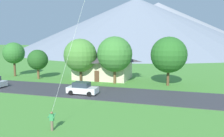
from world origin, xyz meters
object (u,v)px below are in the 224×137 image
Objects in this scene: tree_center at (38,60)px; tree_right_of_center at (115,54)px; tree_left_of_center at (14,53)px; tree_far_right at (80,55)px; parked_car_white_mid_east at (82,89)px; tree_near_right at (169,55)px; house_leftmost at (103,64)px.

tree_center is 0.69× the size of tree_right_of_center.
tree_left_of_center is 15.33m from tree_far_right.
tree_left_of_center is at bearing 152.16° from parked_car_white_mid_east.
tree_center is 24.16m from tree_near_right.
house_leftmost is at bearing 17.47° from tree_center.
house_leftmost is at bearing 131.73° from tree_right_of_center.
tree_far_right is at bearing 0.02° from tree_center.
tree_far_right is (-2.97, -3.71, 1.93)m from house_leftmost.
tree_far_right reaches higher than tree_center.
tree_near_right reaches higher than tree_left_of_center.
tree_near_right reaches higher than parked_car_white_mid_east.
parked_car_white_mid_east is at bearing -27.84° from tree_left_of_center.
tree_right_of_center reaches higher than tree_far_right.
tree_center is 0.70× the size of tree_near_right.
tree_near_right is (12.32, -3.05, 2.29)m from house_leftmost.
house_leftmost is 12.39m from tree_center.
tree_right_of_center is 1.05× the size of tree_far_right.
parked_car_white_mid_east is at bearing -138.70° from tree_near_right.
tree_near_right reaches higher than house_leftmost.
house_leftmost is 1.41× the size of tree_far_right.
house_leftmost is at bearing 166.10° from tree_near_right.
tree_right_of_center is 6.42m from tree_far_right.
tree_left_of_center is at bearing 168.34° from tree_center.
tree_far_right is at bearing 178.71° from tree_right_of_center.
tree_right_of_center reaches higher than tree_left_of_center.
tree_far_right is (15.28, -1.33, -0.01)m from tree_left_of_center.
tree_near_right is 15.31m from tree_far_right.
tree_left_of_center reaches higher than tree_center.
tree_right_of_center is 8.92m from tree_near_right.
house_leftmost is at bearing 51.34° from tree_far_right.
tree_center is (6.45, -1.33, -1.07)m from tree_left_of_center.
tree_near_right is at bearing -1.25° from tree_left_of_center.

